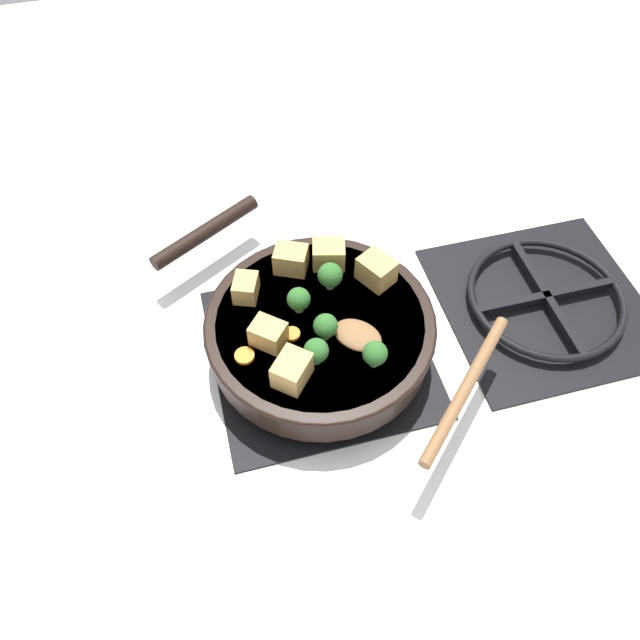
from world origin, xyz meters
name	(u,v)px	position (x,y,z in m)	size (l,w,h in m)	color
ground_plane	(320,353)	(0.00, 0.00, 0.00)	(2.40, 2.40, 0.00)	white
front_burner_grate	(320,348)	(0.00, 0.00, 0.01)	(0.31, 0.31, 0.03)	black
rear_burner_grate	(545,300)	(0.00, 0.36, 0.01)	(0.31, 0.31, 0.03)	black
skillet_pan	(319,329)	(0.00, 0.00, 0.06)	(0.44, 0.38, 0.06)	black
wooden_spoon	(419,365)	(0.11, 0.10, 0.09)	(0.24, 0.24, 0.02)	brown
tofu_cube_center_large	(329,254)	(-0.10, 0.04, 0.10)	(0.05, 0.04, 0.04)	tan
tofu_cube_near_handle	(291,259)	(-0.10, -0.02, 0.10)	(0.05, 0.04, 0.04)	tan
tofu_cube_east_chunk	(292,370)	(0.08, -0.06, 0.10)	(0.05, 0.04, 0.04)	tan
tofu_cube_west_chunk	(246,288)	(-0.07, -0.09, 0.10)	(0.04, 0.03, 0.03)	tan
tofu_cube_back_piece	(376,270)	(-0.05, 0.10, 0.10)	(0.05, 0.04, 0.04)	tan
tofu_cube_front_piece	(268,334)	(0.02, -0.07, 0.10)	(0.04, 0.03, 0.03)	tan
broccoli_floret_near_spoon	(330,275)	(-0.05, 0.03, 0.11)	(0.04, 0.04, 0.04)	#709956
broccoli_floret_center_top	(375,354)	(0.09, 0.05, 0.10)	(0.03, 0.03, 0.04)	#709956
broccoli_floret_east_rim	(316,351)	(0.06, -0.02, 0.10)	(0.03, 0.03, 0.04)	#709956
broccoli_floret_west_rim	(299,299)	(-0.02, -0.02, 0.10)	(0.03, 0.03, 0.04)	#709956
broccoli_floret_north_edge	(327,326)	(0.03, 0.00, 0.10)	(0.03, 0.03, 0.04)	#709956
carrot_slice_orange_thin	(292,334)	(0.01, -0.04, 0.08)	(0.02, 0.02, 0.01)	orange
carrot_slice_near_center	(245,356)	(0.03, -0.11, 0.08)	(0.03, 0.03, 0.01)	orange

